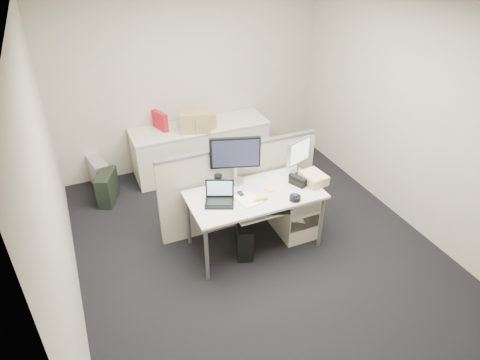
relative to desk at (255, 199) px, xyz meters
name	(u,v)px	position (x,y,z in m)	size (l,w,h in m)	color
floor	(254,244)	(0.00, 0.00, -0.67)	(4.00, 4.50, 0.01)	black
ceiling	(259,6)	(0.00, 0.00, 2.04)	(4.00, 4.50, 0.01)	white
wall_back	(190,78)	(0.00, 2.25, 0.69)	(4.00, 0.02, 2.70)	#B7AEA0
wall_front	(408,296)	(0.00, -2.25, 0.69)	(4.00, 0.02, 2.70)	#B7AEA0
wall_left	(50,185)	(-2.00, 0.00, 0.69)	(0.02, 4.50, 2.70)	#B7AEA0
wall_right	(408,114)	(2.00, 0.00, 0.69)	(0.02, 4.50, 2.70)	#B7AEA0
desk	(255,199)	(0.00, 0.00, 0.00)	(1.50, 0.75, 0.73)	silver
keyboard_tray	(262,210)	(0.00, -0.18, -0.04)	(0.62, 0.32, 0.02)	silver
drawer_pedestal	(294,209)	(0.55, 0.05, -0.34)	(0.40, 0.55, 0.65)	#B7B19F
cubicle_partition	(239,187)	(0.00, 0.45, -0.11)	(2.00, 0.06, 1.10)	beige
back_counter	(201,149)	(0.00, 1.93, -0.30)	(2.00, 0.60, 0.72)	#B7B19F
monitor_main	(235,160)	(-0.10, 0.32, 0.35)	(0.57, 0.22, 0.57)	black
monitor_small	(298,157)	(0.65, 0.20, 0.29)	(0.36, 0.18, 0.44)	#B7B7BC
laptop	(219,195)	(-0.43, -0.02, 0.18)	(0.31, 0.23, 0.23)	black
trackball	(295,198)	(0.35, -0.28, 0.09)	(0.12, 0.12, 0.05)	black
desk_phone	(302,179)	(0.60, 0.01, 0.10)	(0.25, 0.20, 0.08)	black
paper_stack	(248,199)	(-0.12, -0.08, 0.07)	(0.22, 0.28, 0.01)	white
sticky_pad	(269,190)	(0.18, 0.00, 0.07)	(0.08, 0.08, 0.01)	#F2CC4A
travel_mug	(218,183)	(-0.35, 0.22, 0.16)	(0.09, 0.09, 0.19)	black
banana	(261,199)	(0.00, -0.15, 0.09)	(0.19, 0.05, 0.04)	yellow
cellphone	(241,194)	(-0.15, 0.05, 0.07)	(0.05, 0.10, 0.01)	black
manila_folders	(313,178)	(0.72, -0.05, 0.12)	(0.23, 0.30, 0.11)	#D7BB81
keyboard	(267,210)	(0.05, -0.22, -0.02)	(0.49, 0.17, 0.03)	black
pc_tower_desk	(244,236)	(-0.15, -0.05, -0.46)	(0.18, 0.44, 0.41)	black
pc_tower_spare_dark	(107,187)	(-1.45, 1.63, -0.45)	(0.18, 0.46, 0.43)	black
pc_tower_spare_silver	(99,174)	(-1.50, 2.03, -0.45)	(0.19, 0.46, 0.43)	#B7B7BC
cardboard_box_left	(195,121)	(-0.10, 1.81, 0.21)	(0.41, 0.31, 0.31)	tan
cardboard_box_right	(202,122)	(0.00, 1.81, 0.18)	(0.34, 0.26, 0.24)	tan
red_binder	(160,122)	(-0.55, 2.03, 0.20)	(0.07, 0.30, 0.28)	#B40F1A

